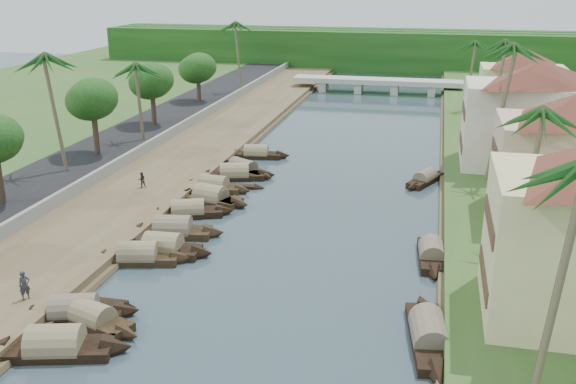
# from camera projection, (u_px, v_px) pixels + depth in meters

# --- Properties ---
(ground) EXTENTS (220.00, 220.00, 0.00)m
(ground) POSITION_uv_depth(u_px,v_px,m) (268.00, 286.00, 41.22)
(ground) COLOR #32424B
(ground) RESTS_ON ground
(left_bank) EXTENTS (10.00, 180.00, 0.80)m
(left_bank) POSITION_uv_depth(u_px,v_px,m) (162.00, 174.00, 62.94)
(left_bank) COLOR brown
(left_bank) RESTS_ON ground
(right_bank) EXTENTS (16.00, 180.00, 1.20)m
(right_bank) POSITION_uv_depth(u_px,v_px,m) (539.00, 198.00, 55.43)
(right_bank) COLOR #325522
(right_bank) RESTS_ON ground
(road) EXTENTS (8.00, 180.00, 1.40)m
(road) POSITION_uv_depth(u_px,v_px,m) (83.00, 165.00, 64.65)
(road) COLOR black
(road) RESTS_ON ground
(retaining_wall) EXTENTS (0.40, 180.00, 1.10)m
(retaining_wall) POSITION_uv_depth(u_px,v_px,m) (122.00, 162.00, 63.52)
(retaining_wall) COLOR gray
(retaining_wall) RESTS_ON left_bank
(treeline) EXTENTS (120.00, 14.00, 8.00)m
(treeline) POSITION_uv_depth(u_px,v_px,m) (391.00, 50.00, 132.14)
(treeline) COLOR #113B10
(treeline) RESTS_ON ground
(bridge) EXTENTS (28.00, 4.00, 2.40)m
(bridge) POSITION_uv_depth(u_px,v_px,m) (377.00, 83.00, 107.06)
(bridge) COLOR #AAABA0
(bridge) RESTS_ON ground
(building_mid) EXTENTS (14.11, 14.11, 9.70)m
(building_mid) POSITION_uv_depth(u_px,v_px,m) (573.00, 156.00, 47.90)
(building_mid) COLOR #CDA391
(building_mid) RESTS_ON right_bank
(building_far) EXTENTS (15.59, 15.59, 10.20)m
(building_far) POSITION_uv_depth(u_px,v_px,m) (535.00, 114.00, 60.94)
(building_far) COLOR white
(building_far) RESTS_ON right_bank
(building_distant) EXTENTS (12.62, 12.62, 9.20)m
(building_distant) POSITION_uv_depth(u_px,v_px,m) (522.00, 86.00, 79.33)
(building_distant) COLOR beige
(building_distant) RESTS_ON right_bank
(sampan_1) EXTENTS (8.43, 3.98, 2.42)m
(sampan_1) POSITION_uv_depth(u_px,v_px,m) (56.00, 347.00, 33.68)
(sampan_1) COLOR black
(sampan_1) RESTS_ON ground
(sampan_2) EXTENTS (7.42, 3.75, 1.97)m
(sampan_2) POSITION_uv_depth(u_px,v_px,m) (92.00, 318.00, 36.51)
(sampan_2) COLOR black
(sampan_2) RESTS_ON ground
(sampan_3) EXTENTS (7.86, 3.88, 2.10)m
(sampan_3) POSITION_uv_depth(u_px,v_px,m) (74.00, 312.00, 37.22)
(sampan_3) COLOR black
(sampan_3) RESTS_ON ground
(sampan_4) EXTENTS (7.87, 3.34, 2.19)m
(sampan_4) POSITION_uv_depth(u_px,v_px,m) (138.00, 257.00, 44.42)
(sampan_4) COLOR black
(sampan_4) RESTS_ON ground
(sampan_5) EXTENTS (7.62, 2.35, 2.39)m
(sampan_5) POSITION_uv_depth(u_px,v_px,m) (163.00, 249.00, 45.70)
(sampan_5) COLOR black
(sampan_5) RESTS_ON ground
(sampan_6) EXTENTS (8.30, 3.25, 2.40)m
(sampan_6) POSITION_uv_depth(u_px,v_px,m) (173.00, 231.00, 48.91)
(sampan_6) COLOR black
(sampan_6) RESTS_ON ground
(sampan_7) EXTENTS (7.90, 4.30, 2.10)m
(sampan_7) POSITION_uv_depth(u_px,v_px,m) (188.00, 212.00, 52.84)
(sampan_7) COLOR black
(sampan_7) RESTS_ON ground
(sampan_8) EXTENTS (7.97, 3.48, 2.38)m
(sampan_8) POSITION_uv_depth(u_px,v_px,m) (211.00, 198.00, 56.04)
(sampan_8) COLOR black
(sampan_8) RESTS_ON ground
(sampan_9) EXTENTS (7.24, 3.84, 1.88)m
(sampan_9) POSITION_uv_depth(u_px,v_px,m) (214.00, 198.00, 56.12)
(sampan_9) COLOR black
(sampan_9) RESTS_ON ground
(sampan_10) EXTENTS (7.56, 2.12, 2.08)m
(sampan_10) POSITION_uv_depth(u_px,v_px,m) (213.00, 186.00, 59.13)
(sampan_10) COLOR black
(sampan_10) RESTS_ON ground
(sampan_11) EXTENTS (8.36, 3.99, 2.34)m
(sampan_11) POSITION_uv_depth(u_px,v_px,m) (235.00, 175.00, 62.53)
(sampan_11) COLOR black
(sampan_11) RESTS_ON ground
(sampan_12) EXTENTS (7.88, 5.39, 1.99)m
(sampan_12) POSITION_uv_depth(u_px,v_px,m) (243.00, 169.00, 64.48)
(sampan_12) COLOR black
(sampan_12) RESTS_ON ground
(sampan_13) EXTENTS (7.67, 2.59, 2.08)m
(sampan_13) POSITION_uv_depth(u_px,v_px,m) (256.00, 154.00, 69.69)
(sampan_13) COLOR black
(sampan_13) RESTS_ON ground
(sampan_14) EXTENTS (3.11, 9.67, 2.29)m
(sampan_14) POSITION_uv_depth(u_px,v_px,m) (429.00, 336.00, 34.76)
(sampan_14) COLOR black
(sampan_14) RESTS_ON ground
(sampan_15) EXTENTS (2.21, 7.78, 2.08)m
(sampan_15) POSITION_uv_depth(u_px,v_px,m) (432.00, 254.00, 44.81)
(sampan_15) COLOR black
(sampan_15) RESTS_ON ground
(sampan_16) EXTENTS (4.17, 7.08, 1.81)m
(sampan_16) POSITION_uv_depth(u_px,v_px,m) (425.00, 179.00, 61.25)
(sampan_16) COLOR black
(sampan_16) RESTS_ON ground
(canoe_1) EXTENTS (5.03, 0.83, 0.81)m
(canoe_1) POSITION_uv_depth(u_px,v_px,m) (98.00, 303.00, 38.89)
(canoe_1) COLOR black
(canoe_1) RESTS_ON ground
(canoe_2) EXTENTS (5.62, 1.18, 0.81)m
(canoe_2) POSITION_uv_depth(u_px,v_px,m) (236.00, 187.00, 60.07)
(canoe_2) COLOR black
(canoe_2) RESTS_ON ground
(palm_0) EXTENTS (3.20, 3.20, 12.22)m
(palm_0) POSITION_uv_depth(u_px,v_px,m) (570.00, 172.00, 25.29)
(palm_0) COLOR #75684E
(palm_0) RESTS_ON ground
(palm_1) EXTENTS (3.20, 3.20, 11.09)m
(palm_1) POSITION_uv_depth(u_px,v_px,m) (536.00, 114.00, 41.01)
(palm_1) COLOR #75684E
(palm_1) RESTS_ON ground
(palm_2) EXTENTS (3.20, 3.20, 13.56)m
(palm_2) POSITION_uv_depth(u_px,v_px,m) (503.00, 49.00, 54.76)
(palm_2) COLOR #75684E
(palm_2) RESTS_ON ground
(palm_3) EXTENTS (3.20, 3.20, 12.33)m
(palm_3) POSITION_uv_depth(u_px,v_px,m) (499.00, 44.00, 70.16)
(palm_3) COLOR #75684E
(palm_3) RESTS_ON ground
(palm_5) EXTENTS (3.20, 3.20, 12.22)m
(palm_5) POSITION_uv_depth(u_px,v_px,m) (52.00, 59.00, 57.17)
(palm_5) COLOR #75684E
(palm_5) RESTS_ON ground
(palm_6) EXTENTS (3.20, 3.20, 9.79)m
(palm_6) POSITION_uv_depth(u_px,v_px,m) (137.00, 67.00, 69.27)
(palm_6) COLOR #75684E
(palm_6) RESTS_ON ground
(palm_7) EXTENTS (3.20, 3.20, 10.62)m
(palm_7) POSITION_uv_depth(u_px,v_px,m) (472.00, 44.00, 86.10)
(palm_7) COLOR #75684E
(palm_7) RESTS_ON ground
(palm_8) EXTENTS (3.20, 3.20, 11.97)m
(palm_8) POSITION_uv_depth(u_px,v_px,m) (239.00, 25.00, 98.21)
(palm_8) COLOR #75684E
(palm_8) RESTS_ON ground
(tree_3) EXTENTS (4.86, 4.86, 7.62)m
(tree_3) POSITION_uv_depth(u_px,v_px,m) (92.00, 100.00, 64.51)
(tree_3) COLOR #4E3B2C
(tree_3) RESTS_ON ground
(tree_4) EXTENTS (4.99, 4.99, 7.32)m
(tree_4) POSITION_uv_depth(u_px,v_px,m) (152.00, 82.00, 77.64)
(tree_4) COLOR #4E3B2C
(tree_4) RESTS_ON ground
(tree_5) EXTENTS (4.92, 4.92, 6.71)m
(tree_5) POSITION_uv_depth(u_px,v_px,m) (198.00, 69.00, 92.33)
(tree_5) COLOR #4E3B2C
(tree_5) RESTS_ON ground
(person_near) EXTENTS (0.75, 0.77, 1.79)m
(person_near) POSITION_uv_depth(u_px,v_px,m) (25.00, 285.00, 37.58)
(person_near) COLOR #2A2B32
(person_near) RESTS_ON left_bank
(person_far) EXTENTS (0.87, 0.86, 1.42)m
(person_far) POSITION_uv_depth(u_px,v_px,m) (142.00, 180.00, 57.44)
(person_far) COLOR #2F2921
(person_far) RESTS_ON left_bank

